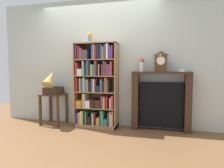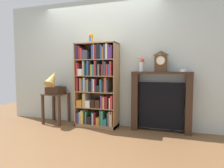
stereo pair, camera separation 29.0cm
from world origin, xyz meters
TOP-DOWN VIEW (x-y plane):
  - ground_plane at (0.00, 0.00)m, footprint 7.81×6.40m
  - wall_back at (0.16, 0.29)m, footprint 4.81×0.08m
  - bookshelf at (-0.00, 0.06)m, footprint 0.85×0.35m
  - cup_stack at (-0.13, 0.08)m, footprint 0.09×0.09m
  - side_table_left at (-0.94, 0.03)m, footprint 0.47×0.44m
  - gramophone at (-0.94, -0.03)m, footprint 0.31×0.49m
  - fireplace_mantel at (1.26, 0.15)m, footprint 1.09×0.23m
  - mantel_clock at (1.25, 0.13)m, footprint 0.22×0.15m
  - flower_vase at (0.89, 0.14)m, footprint 0.12×0.10m
  - teacup_with_saucer at (1.63, 0.13)m, footprint 0.13×0.13m

SIDE VIEW (x-z plane):
  - ground_plane at x=0.00m, z-range -0.02..0.00m
  - side_table_left at x=-0.94m, z-range 0.14..0.78m
  - fireplace_mantel at x=1.26m, z-range -0.01..1.10m
  - bookshelf at x=0.00m, z-range -0.02..1.65m
  - gramophone at x=-0.94m, z-range 0.58..1.13m
  - teacup_with_saucer at x=1.63m, z-range 1.11..1.17m
  - flower_vase at x=0.89m, z-range 1.09..1.39m
  - wall_back at x=0.16m, z-range 0.00..2.60m
  - mantel_clock at x=1.25m, z-range 1.12..1.50m
  - cup_stack at x=-0.13m, z-range 1.68..1.87m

